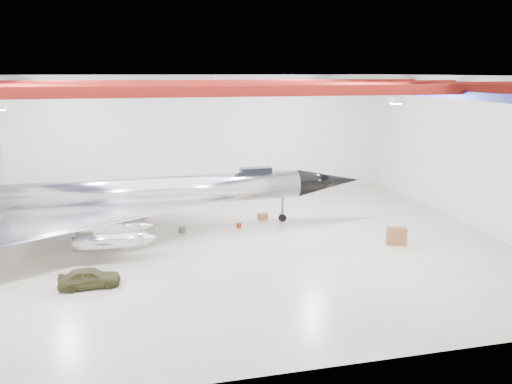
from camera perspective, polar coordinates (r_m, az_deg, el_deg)
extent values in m
plane|color=#BEB197|center=(33.40, -5.93, -6.18)|extent=(40.00, 40.00, 0.00)
plane|color=silver|center=(46.73, -8.46, 6.36)|extent=(40.00, 0.00, 40.00)
plane|color=silver|center=(39.65, 23.93, 4.07)|extent=(0.00, 30.00, 30.00)
plane|color=#0A0F38|center=(31.45, -6.43, 13.04)|extent=(40.00, 40.00, 0.00)
cube|color=maroon|center=(22.56, -3.60, 11.41)|extent=(39.50, 0.25, 0.50)
cube|color=maroon|center=(28.49, -5.66, 11.81)|extent=(39.50, 0.25, 0.50)
cube|color=maroon|center=(34.44, -7.01, 12.07)|extent=(39.50, 0.25, 0.50)
cube|color=maroon|center=(40.41, -7.97, 12.24)|extent=(39.50, 0.25, 0.50)
cube|color=#0D104E|center=(35.00, 13.92, 11.31)|extent=(0.25, 29.50, 0.40)
cube|color=silver|center=(28.78, 15.70, 10.00)|extent=(0.55, 0.55, 0.25)
cube|color=silver|center=(37.78, -23.00, 10.17)|extent=(0.55, 0.55, 0.25)
cube|color=silver|center=(39.72, 7.29, 11.23)|extent=(0.55, 0.55, 0.25)
cylinder|color=silver|center=(36.13, -11.45, 0.05)|extent=(21.23, 2.79, 2.12)
cone|color=black|center=(39.14, 8.25, 1.21)|extent=(5.36, 2.28, 2.12)
cube|color=black|center=(37.04, -0.01, 2.41)|extent=(2.35, 0.92, 0.53)
cylinder|color=silver|center=(30.90, -16.50, -5.42)|extent=(4.05, 1.08, 0.95)
cylinder|color=silver|center=(33.42, -16.41, -3.98)|extent=(4.05, 1.08, 0.95)
cylinder|color=silver|center=(39.54, -16.25, -1.28)|extent=(4.05, 1.08, 0.95)
cylinder|color=silver|center=(42.11, -16.19, -0.39)|extent=(4.05, 1.08, 0.95)
cylinder|color=#59595B|center=(38.35, 3.05, -2.02)|extent=(0.19, 0.19, 1.91)
cylinder|color=black|center=(38.53, 3.03, -2.96)|extent=(0.60, 0.25, 0.59)
cylinder|color=#59595B|center=(34.14, -18.12, -4.67)|extent=(0.19, 0.19, 1.91)
cylinder|color=black|center=(34.34, -18.04, -5.71)|extent=(0.60, 0.25, 0.59)
cylinder|color=#59595B|center=(39.21, -17.75, -2.31)|extent=(0.19, 0.19, 1.91)
cylinder|color=black|center=(39.39, -17.68, -3.23)|extent=(0.60, 0.25, 0.59)
imported|color=#3B3D1E|center=(28.44, -18.51, -9.26)|extent=(3.26, 1.42, 1.10)
cube|color=brown|center=(34.66, 15.74, -4.87)|extent=(1.42, 1.03, 1.17)
cube|color=olive|center=(36.16, -18.66, -5.02)|extent=(0.55, 0.49, 0.32)
cube|color=maroon|center=(40.41, -12.65, -2.73)|extent=(0.39, 0.32, 0.27)
cylinder|color=#59595B|center=(36.30, -8.45, -4.27)|extent=(0.58, 0.58, 0.44)
cube|color=olive|center=(39.04, 0.76, -2.82)|extent=(0.78, 0.68, 0.47)
cube|color=#59595B|center=(39.23, -15.87, -3.41)|extent=(0.50, 0.45, 0.28)
cylinder|color=maroon|center=(37.04, -1.96, -3.83)|extent=(0.48, 0.48, 0.35)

